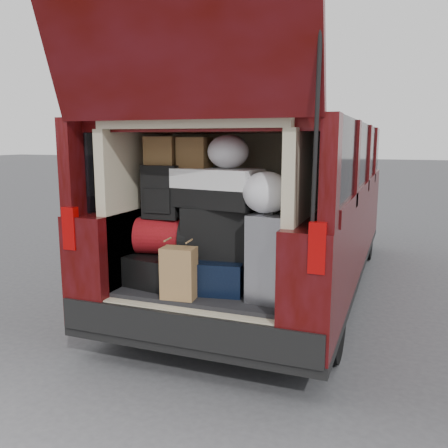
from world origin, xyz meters
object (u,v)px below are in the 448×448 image
Objects in this scene: black_hardshell at (166,267)px; navy_hardshell at (217,272)px; twotone_duffel at (217,188)px; kraft_bag at (179,273)px; red_duffel at (164,236)px; silver_roller at (272,256)px; backpack at (162,192)px; black_soft_case at (220,232)px.

black_hardshell is 1.05× the size of navy_hardshell.
twotone_duffel is (-0.00, 0.01, 0.62)m from navy_hardshell.
red_duffel reaches higher than kraft_bag.
red_duffel is (0.00, -0.02, 0.25)m from black_hardshell.
kraft_bag reaches higher than black_hardshell.
black_hardshell is 1.57× the size of kraft_bag.
black_hardshell is 0.75m from twotone_duffel.
backpack is (-0.87, 0.07, 0.40)m from silver_roller.
black_hardshell is at bearing -167.79° from twotone_duffel.
twotone_duffel is (0.42, 0.02, 0.63)m from black_hardshell.
black_soft_case is (0.43, 0.05, 0.06)m from red_duffel.
twotone_duffel reaches higher than navy_hardshell.
twotone_duffel is at bearing 61.02° from kraft_bag.
red_duffel is at bearing -46.29° from backpack.
backpack reaches higher than red_duffel.
black_hardshell is 0.95× the size of silver_roller.
black_soft_case is 0.83× the size of twotone_duffel.
silver_roller is 1.66× the size of kraft_bag.
twotone_duffel is (-0.44, 0.10, 0.44)m from silver_roller.
twotone_duffel is (0.43, 0.02, 0.04)m from backpack.
navy_hardshell is 0.49m from red_duffel.
black_soft_case is at bearing 34.19° from twotone_duffel.
navy_hardshell is at bearing 60.04° from kraft_bag.
black_soft_case is (0.01, 0.02, 0.30)m from navy_hardshell.
kraft_bag is 0.67m from backpack.
black_hardshell is 0.25m from red_duffel.
backpack reaches higher than silver_roller.
black_soft_case is 1.28× the size of backpack.
silver_roller is at bearing -6.59° from backpack.
silver_roller reaches higher than black_hardshell.
silver_roller is (0.44, -0.09, 0.18)m from navy_hardshell.
black_hardshell is at bearing -179.64° from silver_roller.
twotone_duffel reaches higher than kraft_bag.
backpack reaches higher than black_soft_case.
twotone_duffel is at bearing 173.26° from silver_roller.
kraft_bag is at bearing -40.06° from black_hardshell.
navy_hardshell is at bearing -7.04° from red_duffel.
backpack reaches higher than kraft_bag.
red_duffel is 0.68× the size of twotone_duffel.
red_duffel is 0.34m from backpack.
twotone_duffel is at bearing -161.07° from black_soft_case.
black_hardshell is at bearing 124.84° from kraft_bag.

